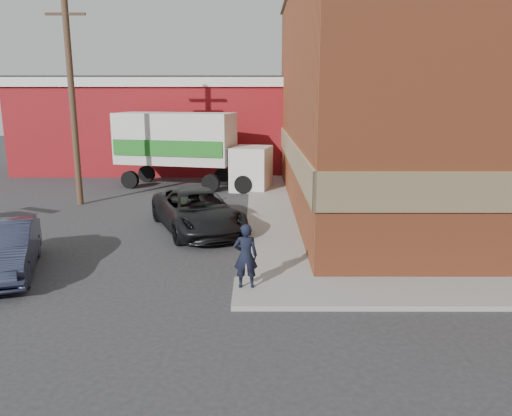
% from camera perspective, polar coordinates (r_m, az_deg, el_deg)
% --- Properties ---
extents(ground, '(90.00, 90.00, 0.00)m').
position_cam_1_polar(ground, '(12.74, -0.20, -8.36)').
color(ground, '#28282B').
rests_on(ground, ground).
extents(brick_building, '(14.25, 18.25, 9.36)m').
position_cam_1_polar(brick_building, '(22.50, 22.62, 12.11)').
color(brick_building, '#9A4627').
rests_on(brick_building, ground).
extents(sidewalk_west, '(1.80, 18.00, 0.12)m').
position_cam_1_polar(sidewalk_west, '(21.37, 1.52, 0.58)').
color(sidewalk_west, gray).
rests_on(sidewalk_west, ground).
extents(warehouse, '(16.30, 8.30, 5.60)m').
position_cam_1_polar(warehouse, '(32.49, -10.82, 9.50)').
color(warehouse, maroon).
rests_on(warehouse, ground).
extents(utility_pole, '(2.00, 0.26, 9.00)m').
position_cam_1_polar(utility_pole, '(22.20, -20.34, 12.46)').
color(utility_pole, '#513B28').
rests_on(utility_pole, ground).
extents(man, '(0.58, 0.40, 1.56)m').
position_cam_1_polar(man, '(11.79, -1.20, -5.49)').
color(man, black).
rests_on(man, sidewalk_south).
extents(sedan, '(2.66, 4.38, 1.36)m').
position_cam_1_polar(sedan, '(14.55, -26.88, -4.23)').
color(sedan, '#2D334C').
rests_on(sedan, ground).
extents(suv_a, '(4.08, 5.55, 1.40)m').
position_cam_1_polar(suv_a, '(17.23, -6.72, -0.33)').
color(suv_a, black).
rests_on(suv_a, ground).
extents(box_truck, '(7.82, 3.84, 3.71)m').
position_cam_1_polar(box_truck, '(25.26, -7.62, 7.16)').
color(box_truck, silver).
rests_on(box_truck, ground).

